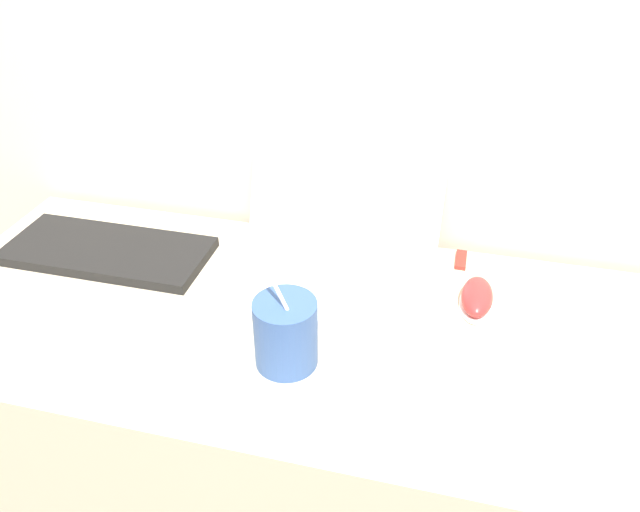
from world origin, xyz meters
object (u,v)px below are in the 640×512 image
Objects in this scene: laptop at (333,243)px; usb_stick at (461,260)px; computer_mouse at (477,298)px; external_keyboard at (108,251)px; drink_cup at (286,332)px.

usb_stick is (0.24, 0.07, -0.05)m from laptop.
laptop reaches higher than computer_mouse.
external_keyboard reaches higher than usb_stick.
laptop is at bearing -163.14° from usb_stick.
external_keyboard is at bearing -167.82° from usb_stick.
laptop is 1.73× the size of drink_cup.
computer_mouse is at bearing 37.41° from drink_cup.
usb_stick is at bearing 12.18° from external_keyboard.
usb_stick is at bearing 104.08° from computer_mouse.
drink_cup reaches higher than external_keyboard.
usb_stick is at bearing 16.86° from laptop.
laptop is 0.44m from external_keyboard.
computer_mouse reaches higher than external_keyboard.
laptop is 0.25m from usb_stick.
computer_mouse reaches higher than usb_stick.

